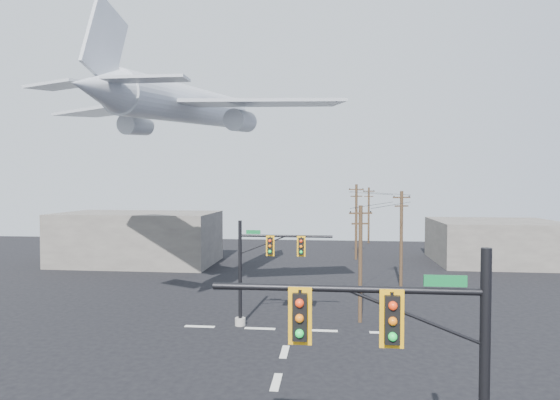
# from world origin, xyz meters

# --- Properties ---
(lane_markings) EXTENTS (14.00, 21.20, 0.01)m
(lane_markings) POSITION_xyz_m (0.00, 5.33, 0.01)
(lane_markings) COLOR silver
(lane_markings) RESTS_ON ground
(signal_mast_near) EXTENTS (7.36, 0.86, 7.79)m
(signal_mast_near) POSITION_xyz_m (4.89, -5.61, 4.17)
(signal_mast_near) COLOR gray
(signal_mast_near) RESTS_ON ground
(signal_mast_far) EXTENTS (6.42, 0.77, 6.97)m
(signal_mast_far) POSITION_xyz_m (-2.10, 12.51, 3.72)
(signal_mast_far) COLOR gray
(signal_mast_far) RESTS_ON ground
(utility_pole_a) EXTENTS (1.56, 0.50, 7.93)m
(utility_pole_a) POSITION_xyz_m (4.54, 14.13, 4.15)
(utility_pole_a) COLOR #48341E
(utility_pole_a) RESTS_ON ground
(utility_pole_b) EXTENTS (1.66, 0.82, 8.73)m
(utility_pole_b) POSITION_xyz_m (8.96, 25.83, 4.57)
(utility_pole_b) COLOR #48341E
(utility_pole_b) RESTS_ON ground
(utility_pole_c) EXTENTS (1.87, 0.65, 9.32)m
(utility_pole_c) POSITION_xyz_m (5.68, 40.66, 4.88)
(utility_pole_c) COLOR #48341E
(utility_pole_c) RESTS_ON ground
(utility_pole_d) EXTENTS (1.77, 0.68, 8.80)m
(utility_pole_d) POSITION_xyz_m (8.51, 56.95, 4.61)
(utility_pole_d) COLOR #48341E
(utility_pole_d) RESTS_ON ground
(power_lines) EXTENTS (5.94, 42.83, 0.69)m
(power_lines) POSITION_xyz_m (7.08, 35.31, 8.19)
(power_lines) COLOR black
(airliner) EXTENTS (23.74, 25.28, 6.65)m
(airliner) POSITION_xyz_m (-8.15, 16.72, 15.25)
(airliner) COLOR #B3B8C0
(building_left) EXTENTS (18.00, 10.00, 6.00)m
(building_left) POSITION_xyz_m (-20.00, 35.00, 3.00)
(building_left) COLOR slate
(building_left) RESTS_ON ground
(building_right) EXTENTS (14.00, 12.00, 5.00)m
(building_right) POSITION_xyz_m (22.00, 40.00, 2.50)
(building_right) COLOR slate
(building_right) RESTS_ON ground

